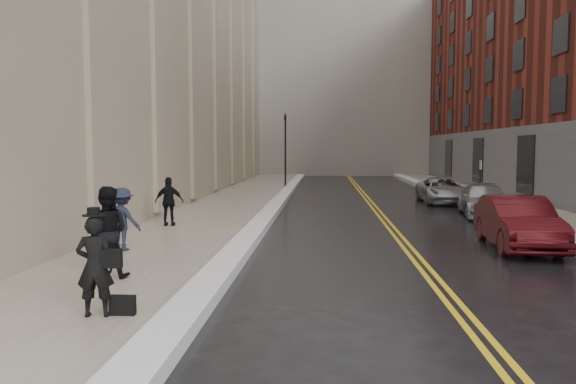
# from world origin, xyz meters

# --- Properties ---
(ground) EXTENTS (160.00, 160.00, 0.00)m
(ground) POSITION_xyz_m (0.00, 0.00, 0.00)
(ground) COLOR black
(ground) RESTS_ON ground
(sidewalk_left) EXTENTS (4.00, 64.00, 0.15)m
(sidewalk_left) POSITION_xyz_m (-4.50, 16.00, 0.07)
(sidewalk_left) COLOR gray
(sidewalk_left) RESTS_ON ground
(sidewalk_right) EXTENTS (3.00, 64.00, 0.15)m
(sidewalk_right) POSITION_xyz_m (9.00, 16.00, 0.07)
(sidewalk_right) COLOR gray
(sidewalk_right) RESTS_ON ground
(lane_stripe_a) EXTENTS (0.12, 64.00, 0.01)m
(lane_stripe_a) POSITION_xyz_m (2.38, 16.00, 0.00)
(lane_stripe_a) COLOR gold
(lane_stripe_a) RESTS_ON ground
(lane_stripe_b) EXTENTS (0.12, 64.00, 0.01)m
(lane_stripe_b) POSITION_xyz_m (2.62, 16.00, 0.00)
(lane_stripe_b) COLOR gold
(lane_stripe_b) RESTS_ON ground
(snow_ridge_left) EXTENTS (0.70, 60.80, 0.26)m
(snow_ridge_left) POSITION_xyz_m (-2.20, 16.00, 0.13)
(snow_ridge_left) COLOR white
(snow_ridge_left) RESTS_ON ground
(snow_ridge_right) EXTENTS (0.85, 60.80, 0.30)m
(snow_ridge_right) POSITION_xyz_m (7.15, 16.00, 0.15)
(snow_ridge_right) COLOR white
(snow_ridge_right) RESTS_ON ground
(traffic_signal) EXTENTS (0.18, 0.15, 5.20)m
(traffic_signal) POSITION_xyz_m (-2.60, 30.00, 3.08)
(traffic_signal) COLOR black
(traffic_signal) RESTS_ON ground
(parking_sign_far) EXTENTS (0.06, 0.35, 2.23)m
(parking_sign_far) POSITION_xyz_m (7.90, 20.00, 1.36)
(parking_sign_far) COLOR black
(parking_sign_far) RESTS_ON ground
(car_maroon) EXTENTS (1.82, 4.59, 1.49)m
(car_maroon) POSITION_xyz_m (5.61, 7.62, 0.74)
(car_maroon) COLOR #430C10
(car_maroon) RESTS_ON ground
(car_silver_near) EXTENTS (2.36, 4.73, 1.32)m
(car_silver_near) POSITION_xyz_m (6.80, 15.22, 0.66)
(car_silver_near) COLOR #93959A
(car_silver_near) RESTS_ON ground
(car_silver_far) EXTENTS (2.24, 4.78, 1.33)m
(car_silver_far) POSITION_xyz_m (6.22, 20.73, 0.66)
(car_silver_far) COLOR #9FA0A7
(car_silver_far) RESTS_ON ground
(pedestrian_main) EXTENTS (0.65, 0.48, 1.64)m
(pedestrian_main) POSITION_xyz_m (-3.58, 0.04, 0.97)
(pedestrian_main) COLOR black
(pedestrian_main) RESTS_ON sidewalk_left
(pedestrian_a) EXTENTS (1.03, 0.86, 1.93)m
(pedestrian_a) POSITION_xyz_m (-4.45, 2.71, 1.11)
(pedestrian_a) COLOR black
(pedestrian_a) RESTS_ON sidewalk_left
(pedestrian_b) EXTENTS (1.21, 0.91, 1.67)m
(pedestrian_b) POSITION_xyz_m (-5.25, 5.79, 0.98)
(pedestrian_b) COLOR #1B2130
(pedestrian_b) RESTS_ON sidewalk_left
(pedestrian_c) EXTENTS (1.02, 0.47, 1.70)m
(pedestrian_c) POSITION_xyz_m (-5.29, 10.46, 1.00)
(pedestrian_c) COLOR black
(pedestrian_c) RESTS_ON sidewalk_left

